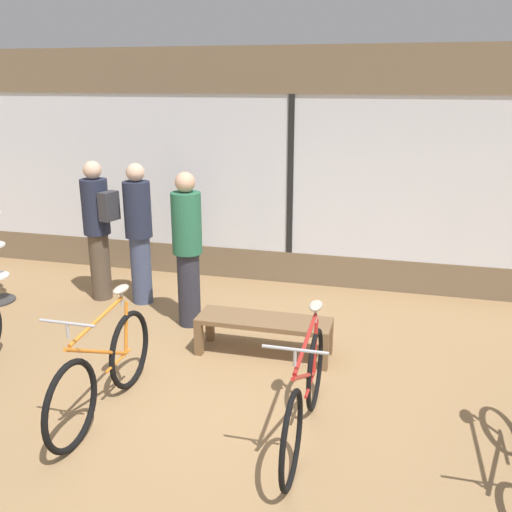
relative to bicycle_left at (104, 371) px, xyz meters
The scene contains 8 objects.
ground_plane 1.03m from the bicycle_left, 23.75° to the left, with size 24.00×24.00×0.00m, color #99754C.
shop_back_wall 3.99m from the bicycle_left, 76.71° to the left, with size 12.00×0.08×3.20m.
bicycle_left is the anchor object (origin of this frame).
bicycle_right 1.73m from the bicycle_left, ahead, with size 0.46×1.77×1.04m.
display_bench 1.77m from the bicycle_left, 53.13° to the left, with size 1.40×0.44×0.40m.
customer_near_rack 2.65m from the bicycle_left, 108.45° to the left, with size 0.41×0.41×1.81m.
customer_by_window 2.02m from the bicycle_left, 89.09° to the left, with size 0.48×0.48×1.81m.
customer_mid_floor 2.87m from the bicycle_left, 119.50° to the left, with size 0.54×0.42×1.82m.
Camera 1 is at (1.49, -4.26, 2.78)m, focal length 40.00 mm.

